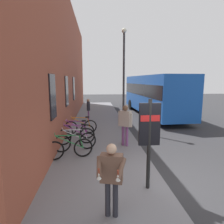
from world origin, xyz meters
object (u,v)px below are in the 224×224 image
object	(u,v)px
pedestrian_near_bus	(125,121)
pedestrian_by_facade	(88,108)
bicycle_beside_lamp	(77,131)
bicycle_leaning_wall	(81,127)
bicycle_end_of_row	(69,148)
transit_info_sign	(149,130)
tourist_with_hotdogs	(111,173)
city_bus	(153,93)
street_lamp	(124,71)
bicycle_nearest_sign	(75,136)
bicycle_far_end	(75,141)

from	to	relation	value
pedestrian_near_bus	pedestrian_by_facade	bearing A→B (deg)	18.15
bicycle_beside_lamp	pedestrian_near_bus	xyz separation A→B (m)	(-1.20, -2.22, 0.71)
bicycle_leaning_wall	pedestrian_near_bus	size ratio (longest dim) A/B	0.97
bicycle_end_of_row	pedestrian_near_bus	xyz separation A→B (m)	(1.27, -2.26, 0.71)
bicycle_end_of_row	pedestrian_by_facade	bearing A→B (deg)	-4.12
bicycle_beside_lamp	transit_info_sign	world-z (taller)	transit_info_sign
tourist_with_hotdogs	pedestrian_near_bus	bearing A→B (deg)	-12.23
city_bus	pedestrian_by_facade	distance (m)	6.15
city_bus	street_lamp	bearing A→B (deg)	146.52
bicycle_leaning_wall	transit_info_sign	world-z (taller)	transit_info_sign
bicycle_nearest_sign	bicycle_beside_lamp	xyz separation A→B (m)	(0.83, 0.03, 0.00)
bicycle_nearest_sign	tourist_with_hotdogs	size ratio (longest dim) A/B	1.10
bicycle_far_end	pedestrian_by_facade	size ratio (longest dim) A/B	1.09
city_bus	pedestrian_by_facade	world-z (taller)	city_bus
bicycle_end_of_row	bicycle_beside_lamp	size ratio (longest dim) A/B	0.98
bicycle_end_of_row	pedestrian_by_facade	distance (m)	6.73
bicycle_end_of_row	tourist_with_hotdogs	size ratio (longest dim) A/B	1.08
city_bus	pedestrian_near_bus	size ratio (longest dim) A/B	5.91
city_bus	tourist_with_hotdogs	world-z (taller)	city_bus
transit_info_sign	tourist_with_hotdogs	distance (m)	1.60
city_bus	bicycle_end_of_row	bearing A→B (deg)	147.72
bicycle_leaning_wall	bicycle_beside_lamp	bearing A→B (deg)	171.25
bicycle_far_end	pedestrian_by_facade	distance (m)	5.92
bicycle_far_end	city_bus	distance (m)	10.46
bicycle_far_end	pedestrian_by_facade	xyz separation A→B (m)	(5.88, -0.34, 0.57)
pedestrian_by_facade	bicycle_end_of_row	bearing A→B (deg)	175.88
bicycle_nearest_sign	bicycle_beside_lamp	bearing A→B (deg)	1.92
bicycle_end_of_row	pedestrian_near_bus	bearing A→B (deg)	-60.68
bicycle_nearest_sign	pedestrian_by_facade	size ratio (longest dim) A/B	1.12
bicycle_far_end	bicycle_leaning_wall	distance (m)	2.57
transit_info_sign	bicycle_beside_lamp	bearing A→B (deg)	26.40
bicycle_end_of_row	street_lamp	distance (m)	5.93
transit_info_sign	pedestrian_by_facade	world-z (taller)	transit_info_sign
transit_info_sign	pedestrian_near_bus	world-z (taller)	transit_info_sign
bicycle_end_of_row	transit_info_sign	size ratio (longest dim) A/B	0.72
tourist_with_hotdogs	bicycle_nearest_sign	bearing A→B (deg)	14.10
tourist_with_hotdogs	bicycle_beside_lamp	bearing A→B (deg)	12.37
bicycle_far_end	pedestrian_near_bus	distance (m)	2.28
pedestrian_by_facade	pedestrian_near_bus	world-z (taller)	pedestrian_near_bus
bicycle_far_end	street_lamp	size ratio (longest dim) A/B	0.30
transit_info_sign	pedestrian_by_facade	size ratio (longest dim) A/B	1.53
bicycle_leaning_wall	transit_info_sign	xyz separation A→B (m)	(-5.57, -2.17, 1.21)
transit_info_sign	city_bus	world-z (taller)	city_bus
pedestrian_near_bus	transit_info_sign	bearing A→B (deg)	-178.48
pedestrian_by_facade	bicycle_beside_lamp	bearing A→B (deg)	173.97
tourist_with_hotdogs	street_lamp	world-z (taller)	street_lamp
pedestrian_near_bus	tourist_with_hotdogs	xyz separation A→B (m)	(-4.49, 0.97, -0.11)
city_bus	street_lamp	world-z (taller)	street_lamp
tourist_with_hotdogs	bicycle_end_of_row	bearing A→B (deg)	21.73
transit_info_sign	pedestrian_near_bus	bearing A→B (deg)	1.52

